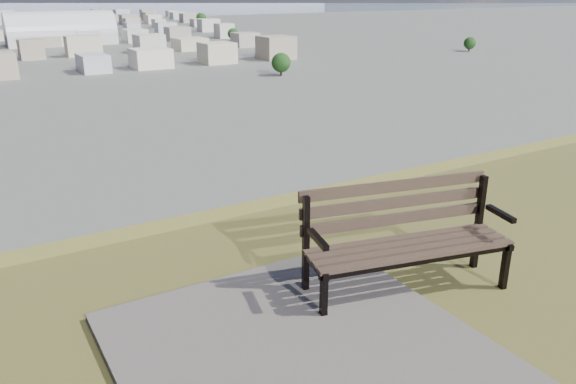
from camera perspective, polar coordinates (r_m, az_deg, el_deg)
park_bench at (r=4.91m, az=11.71°, el=-4.07°), size 1.85×0.95×0.93m
arena at (r=313.30m, az=-22.03°, el=14.63°), size 51.48×22.62×21.55m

